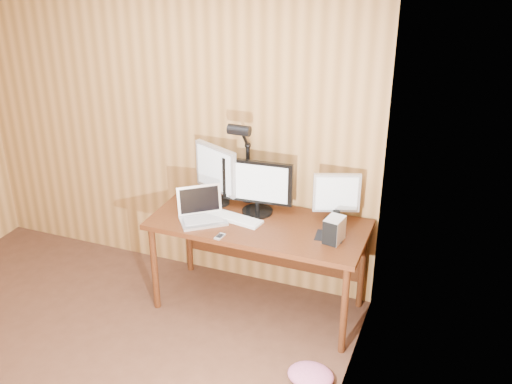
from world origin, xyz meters
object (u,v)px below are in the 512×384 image
Objects in this scene: monitor_center at (257,186)px; laptop at (202,212)px; monitor_left at (216,173)px; phone at (220,236)px; mouse at (330,234)px; hard_drive at (334,230)px; monitor_right at (336,197)px; desk at (262,232)px; keyboard at (234,218)px; speaker at (336,219)px; desk_lamp at (243,152)px.

laptop is at bearing -149.91° from monitor_center.
monitor_left is 1.13× the size of laptop.
phone is at bearing -108.56° from monitor_center.
monitor_left is at bearing 164.37° from mouse.
hard_drive is at bearing -55.15° from mouse.
desk is at bearing 174.33° from monitor_right.
hard_drive reaches higher than keyboard.
speaker is at bearing 21.67° from keyboard.
monitor_center is 5.58× the size of phone.
monitor_left is at bearing 176.83° from speaker.
speaker reaches higher than keyboard.
speaker is at bearing 84.46° from mouse.
laptop is at bearing -151.17° from keyboard.
monitor_left is at bearing 175.34° from hard_drive.
mouse is at bearing -25.39° from desk_lamp.
keyboard is (-0.12, -0.17, -0.21)m from monitor_center.
keyboard is 3.50× the size of speaker.
monitor_left reaches higher than mouse.
monitor_left is at bearing 148.53° from keyboard.
desk_lamp is at bearing 99.16° from phone.
monitor_right is at bearing 42.06° from phone.
monitor_left is at bearing 168.75° from monitor_center.
monitor_right reaches higher than desk.
monitor_center is at bearing 17.57° from monitor_left.
hard_drive is 0.91m from desk_lamp.
laptop is 0.96m from mouse.
laptop is (-0.42, -0.17, 0.18)m from desk.
monitor_center is at bearing 131.13° from desk.
mouse is at bearing -19.78° from monitor_center.
monitor_left reaches higher than hard_drive.
monitor_center is (-0.06, 0.07, 0.34)m from desk.
hard_drive is at bearing -97.83° from monitor_right.
hard_drive is 1.37× the size of speaker.
speaker is (0.97, -0.05, -0.19)m from monitor_left.
monitor_center is 0.51m from phone.
desk is at bearing 71.02° from phone.
mouse is (0.61, -0.16, -0.20)m from monitor_center.
keyboard is (-0.71, -0.22, -0.20)m from monitor_right.
phone is at bearing -94.87° from desk_lamp.
phone is 0.85m from speaker.
monitor_left reaches higher than monitor_right.
monitor_left reaches higher than desk.
laptop reaches higher than hard_drive.
speaker is 0.85m from desk_lamp.
desk_lamp reaches higher than laptop.
keyboard is at bearing -153.96° from desk.
phone is 0.69m from desk_lamp.
monitor_right is at bearing 25.25° from monitor_left.
monitor_right is (0.59, 0.06, -0.01)m from monitor_center.
hard_drive is at bearing 6.17° from keyboard.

